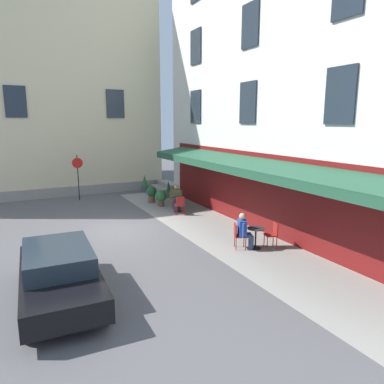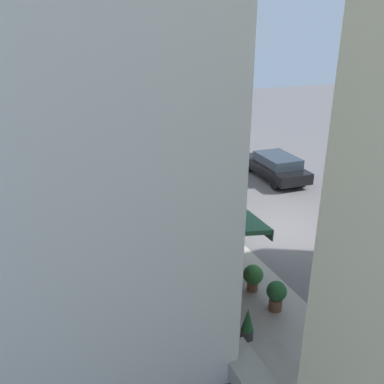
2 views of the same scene
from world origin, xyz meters
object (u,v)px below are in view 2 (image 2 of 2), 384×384
Objects in this scene: seated_companion_in_blue at (168,189)px; potted_plant_by_steps at (253,276)px; cafe_table_near_entrance at (159,193)px; potted_plant_entrance_right at (225,291)px; cafe_table_mid_terrace at (223,255)px; potted_plant_under_sign at (247,325)px; cafe_chair_red_near_door at (173,192)px; cafe_chair_red_corner_left at (219,244)px; cafe_chair_red_back_row at (226,263)px; cafe_chair_red_by_window at (145,192)px; seated_patron_in_olive at (225,256)px; potted_plant_entrance_left at (329,382)px; potted_plant_mid_terrace at (276,294)px; parked_car_black at (276,166)px.

seated_companion_in_blue is 7.34m from potted_plant_by_steps.
cafe_table_near_entrance is 0.99× the size of potted_plant_entrance_right.
cafe_table_mid_terrace is 0.76× the size of potted_plant_under_sign.
cafe_table_near_entrance is 0.82× the size of cafe_chair_red_near_door.
cafe_table_near_entrance is 0.82× the size of cafe_chair_red_corner_left.
potted_plant_under_sign is at bearing -7.85° from cafe_chair_red_near_door.
cafe_chair_red_corner_left is at bearing 4.49° from cafe_table_near_entrance.
cafe_chair_red_near_door and cafe_chair_red_back_row have the same top height.
cafe_chair_red_back_row is at bearing 5.75° from cafe_chair_red_by_window.
cafe_chair_red_corner_left is 5.23m from seated_companion_in_blue.
seated_patron_in_olive reaches higher than potted_plant_entrance_left.
potted_plant_mid_terrace is (-3.07, 0.69, -0.01)m from potted_plant_entrance_left.
cafe_table_mid_terrace is 1.52m from potted_plant_by_steps.
potted_plant_entrance_left is 3.98m from potted_plant_entrance_right.
cafe_chair_red_by_window is 7.90m from potted_plant_entrance_right.
cafe_chair_red_by_window is 9.57m from potted_plant_under_sign.
cafe_chair_red_near_door is 9.19m from potted_plant_under_sign.
potted_plant_under_sign is 1.69m from potted_plant_entrance_right.
cafe_chair_red_back_row reaches higher than potted_plant_entrance_right.
cafe_chair_red_back_row is at bearing -16.00° from seated_patron_in_olive.
cafe_chair_red_near_door reaches higher than cafe_table_mid_terrace.
cafe_table_near_entrance is 0.82× the size of potted_plant_mid_terrace.
potted_plant_entrance_left is at bearing 16.64° from potted_plant_under_sign.
seated_patron_in_olive is 1.43× the size of potted_plant_mid_terrace.
potted_plant_mid_terrace is (8.30, 0.12, -0.02)m from cafe_chair_red_near_door.
seated_companion_in_blue is (-6.24, 0.23, 0.00)m from seated_patron_in_olive.
potted_plant_under_sign is at bearing -0.50° from cafe_chair_red_by_window.
seated_companion_in_blue reaches higher than cafe_table_near_entrance.
cafe_chair_red_near_door is 8.30m from potted_plant_mid_terrace.
cafe_table_near_entrance is 1.00× the size of cafe_table_mid_terrace.
cafe_chair_red_by_window is 1.06× the size of potted_plant_by_steps.
cafe_chair_red_back_row is 9.85m from parked_car_black.
seated_companion_in_blue is at bearing -81.80° from parked_car_black.
cafe_chair_red_corner_left is 1.21× the size of potted_plant_entrance_right.
parked_car_black is (-7.15, 6.50, 0.02)m from seated_patron_in_olive.
seated_patron_in_olive is 1.51× the size of potted_plant_by_steps.
potted_plant_by_steps is at bearing 1.39° from seated_companion_in_blue.
potted_plant_by_steps is at bearing 8.50° from cafe_chair_red_by_window.
cafe_chair_red_back_row is at bearing -152.23° from potted_plant_by_steps.
cafe_table_near_entrance is 0.63m from cafe_chair_red_near_door.
potted_plant_entrance_right reaches higher than cafe_table_mid_terrace.
potted_plant_under_sign reaches higher than potted_plant_entrance_right.
potted_plant_entrance_left is at bearing -1.68° from seated_patron_in_olive.
cafe_chair_red_corner_left is (-0.61, 0.16, 0.06)m from cafe_table_mid_terrace.
seated_companion_in_blue is at bearing 68.64° from cafe_chair_red_by_window.
potted_plant_entrance_left is 1.29× the size of potted_plant_by_steps.
cafe_chair_red_corner_left is 4.11m from potted_plant_under_sign.
potted_plant_entrance_right is (7.51, -0.85, -0.33)m from seated_companion_in_blue.
cafe_chair_red_by_window is 1.21× the size of potted_plant_entrance_right.
potted_plant_mid_terrace is at bearing 17.18° from cafe_chair_red_back_row.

